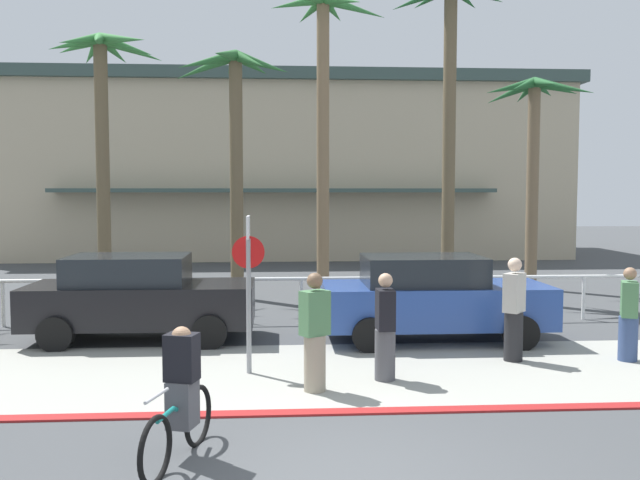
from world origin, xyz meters
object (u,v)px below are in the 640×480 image
(palm_tree_3, at_px, (233,113))
(palm_tree_4, at_px, (324,81))
(palm_tree_2, at_px, (104,94))
(palm_tree_6, at_px, (534,127))
(pedestrian_1, at_px, (315,337))
(pedestrian_3, at_px, (514,313))
(car_blue_2, at_px, (432,297))
(pedestrian_2, at_px, (629,318))
(palm_tree_5, at_px, (450,59))
(cyclist_teal_0, at_px, (181,397))
(car_black_1, at_px, (139,297))
(stop_sign_bike_lane, at_px, (248,271))
(pedestrian_0, at_px, (385,331))

(palm_tree_3, bearing_deg, palm_tree_4, 16.56)
(palm_tree_2, bearing_deg, palm_tree_6, 6.01)
(palm_tree_6, bearing_deg, palm_tree_4, -175.18)
(palm_tree_6, relative_size, pedestrian_1, 3.59)
(pedestrian_1, relative_size, pedestrian_3, 0.97)
(car_blue_2, bearing_deg, palm_tree_4, 104.60)
(palm_tree_3, distance_m, pedestrian_2, 11.28)
(palm_tree_5, distance_m, cyclist_teal_0, 14.22)
(palm_tree_2, distance_m, cyclist_teal_0, 12.87)
(car_black_1, bearing_deg, palm_tree_3, 73.27)
(car_black_1, bearing_deg, palm_tree_4, 55.66)
(palm_tree_2, bearing_deg, palm_tree_5, 0.77)
(cyclist_teal_0, relative_size, pedestrian_3, 0.97)
(car_black_1, height_order, car_blue_2, same)
(palm_tree_6, height_order, pedestrian_3, palm_tree_6)
(stop_sign_bike_lane, relative_size, pedestrian_1, 1.45)
(stop_sign_bike_lane, height_order, pedestrian_3, stop_sign_bike_lane)
(palm_tree_6, bearing_deg, pedestrian_1, -124.84)
(stop_sign_bike_lane, distance_m, pedestrian_0, 2.37)
(palm_tree_3, relative_size, pedestrian_3, 3.74)
(stop_sign_bike_lane, height_order, palm_tree_4, palm_tree_4)
(palm_tree_4, relative_size, pedestrian_3, 4.71)
(palm_tree_6, xyz_separation_m, car_blue_2, (-4.64, -6.98, -4.00))
(palm_tree_5, bearing_deg, pedestrian_2, -80.70)
(stop_sign_bike_lane, height_order, pedestrian_1, stop_sign_bike_lane)
(palm_tree_4, height_order, pedestrian_1, palm_tree_4)
(palm_tree_6, relative_size, pedestrian_3, 3.50)
(palm_tree_3, height_order, cyclist_teal_0, palm_tree_3)
(palm_tree_5, relative_size, cyclist_teal_0, 4.96)
(palm_tree_3, height_order, pedestrian_3, palm_tree_3)
(cyclist_teal_0, xyz_separation_m, pedestrian_3, (5.15, 4.01, 0.15))
(palm_tree_4, relative_size, pedestrian_0, 5.05)
(palm_tree_3, height_order, palm_tree_6, palm_tree_3)
(palm_tree_6, bearing_deg, palm_tree_3, -171.75)
(palm_tree_2, bearing_deg, car_black_1, -70.35)
(palm_tree_5, distance_m, pedestrian_2, 9.71)
(stop_sign_bike_lane, distance_m, pedestrian_3, 4.64)
(palm_tree_6, relative_size, pedestrian_2, 3.86)
(pedestrian_2, relative_size, pedestrian_3, 0.91)
(palm_tree_5, distance_m, pedestrian_0, 10.84)
(stop_sign_bike_lane, distance_m, car_black_1, 3.60)
(palm_tree_5, xyz_separation_m, pedestrian_3, (-0.73, -7.51, -5.77))
(palm_tree_3, relative_size, car_blue_2, 1.54)
(palm_tree_4, xyz_separation_m, pedestrian_0, (0.31, -9.21, -5.30))
(pedestrian_1, bearing_deg, car_black_1, 131.15)
(palm_tree_3, height_order, palm_tree_5, palm_tree_5)
(palm_tree_3, bearing_deg, pedestrian_1, -79.31)
(palm_tree_2, height_order, palm_tree_6, palm_tree_2)
(car_black_1, distance_m, pedestrian_0, 5.45)
(car_blue_2, xyz_separation_m, pedestrian_0, (-1.37, -2.76, -0.09))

